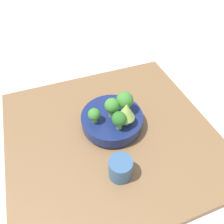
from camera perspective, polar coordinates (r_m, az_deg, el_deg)
The scene contains 9 objects.
ground_plane at distance 0.90m, azimuth -0.28°, elevation -6.93°, with size 6.00×6.00×0.00m, color silver.
table at distance 0.89m, azimuth -0.28°, elevation -6.17°, with size 0.80×0.77×0.04m.
bowl at distance 0.87m, azimuth 0.00°, elevation -2.03°, with size 0.24×0.24×0.06m.
broccoli_floret_left at distance 0.81m, azimuth -4.66°, elevation -0.73°, with size 0.05×0.05×0.06m.
romanesco_piece_near at distance 0.78m, azimuth 3.76°, elevation 0.14°, with size 0.07×0.07×0.10m.
broccoli_floret_center at distance 0.81m, azimuth 0.00°, elevation 1.51°, with size 0.06×0.06×0.08m.
broccoli_floret_front at distance 0.77m, azimuth 1.90°, elevation -1.88°, with size 0.05×0.05×0.08m.
broccoli_floret_right at distance 0.83m, azimuth 3.34°, elevation 3.01°, with size 0.07×0.07×0.09m.
cup at distance 0.74m, azimuth 2.21°, elevation -14.49°, with size 0.08×0.08×0.08m.
Camera 1 is at (-0.18, -0.50, 0.73)m, focal length 35.00 mm.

